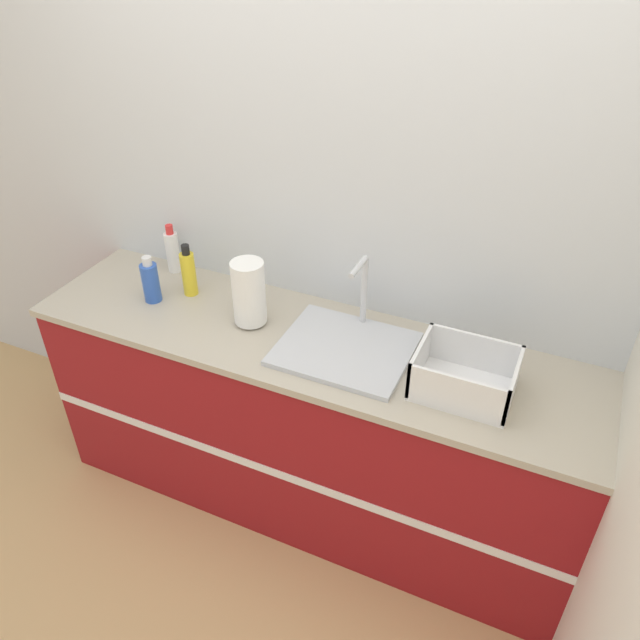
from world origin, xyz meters
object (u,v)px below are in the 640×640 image
at_px(paper_towel_roll, 249,293).
at_px(bottle_white_spray, 173,251).
at_px(dish_rack, 464,378).
at_px(sink, 346,345).
at_px(bottle_blue, 151,281).
at_px(bottle_yellow, 189,273).

bearing_deg(paper_towel_roll, bottle_white_spray, 157.25).
distance_m(paper_towel_roll, dish_rack, 0.85).
bearing_deg(paper_towel_roll, sink, -1.39).
bearing_deg(dish_rack, bottle_white_spray, 168.91).
xyz_separation_m(paper_towel_roll, bottle_blue, (-0.44, -0.02, -0.05)).
relative_size(dish_rack, bottle_blue, 1.63).
distance_m(bottle_blue, bottle_yellow, 0.15).
relative_size(dish_rack, bottle_white_spray, 1.48).
bearing_deg(bottle_blue, bottle_white_spray, 104.04).
relative_size(bottle_yellow, bottle_white_spray, 1.03).
bearing_deg(bottle_yellow, dish_rack, -6.55).
bearing_deg(bottle_yellow, sink, -7.08).
xyz_separation_m(dish_rack, bottle_yellow, (-1.18, 0.13, 0.04)).
bearing_deg(bottle_yellow, bottle_blue, -136.47).
distance_m(bottle_yellow, bottle_white_spray, 0.21).
xyz_separation_m(bottle_yellow, bottle_white_spray, (-0.17, 0.13, -0.00)).
distance_m(dish_rack, bottle_yellow, 1.18).
relative_size(paper_towel_roll, bottle_yellow, 1.17).
height_order(sink, paper_towel_roll, sink).
height_order(sink, dish_rack, sink).
distance_m(paper_towel_roll, bottle_yellow, 0.34).
distance_m(paper_towel_roll, bottle_blue, 0.45).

